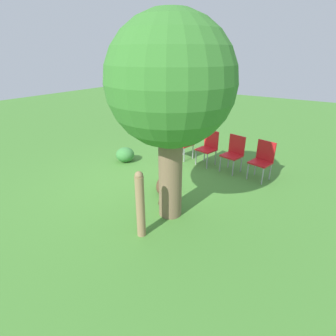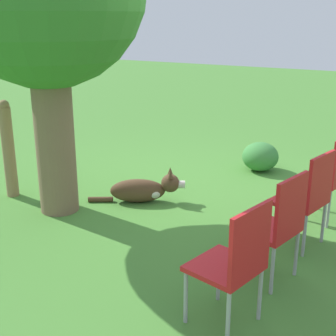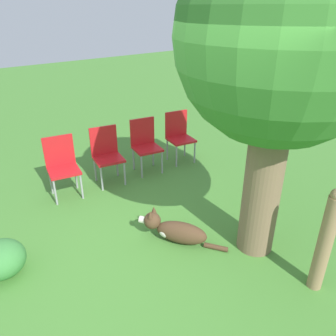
# 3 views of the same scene
# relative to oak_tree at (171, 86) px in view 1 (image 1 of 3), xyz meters

# --- Properties ---
(ground_plane) EXTENTS (30.00, 30.00, 0.00)m
(ground_plane) POSITION_rel_oak_tree_xyz_m (-0.50, -0.94, -2.31)
(ground_plane) COLOR #478433
(oak_tree) EXTENTS (2.03, 2.03, 3.37)m
(oak_tree) POSITION_rel_oak_tree_xyz_m (0.00, 0.00, 0.00)
(oak_tree) COLOR #7A6047
(oak_tree) RESTS_ON ground_plane
(dog) EXTENTS (1.00, 0.66, 0.40)m
(dog) POSITION_rel_oak_tree_xyz_m (-0.70, -0.67, -2.16)
(dog) COLOR #513823
(dog) RESTS_ON ground_plane
(fence_post) EXTENTS (0.14, 0.14, 1.16)m
(fence_post) POSITION_rel_oak_tree_xyz_m (0.79, -0.05, -1.72)
(fence_post) COLOR #937551
(fence_post) RESTS_ON ground_plane
(red_chair_0) EXTENTS (0.51, 0.52, 0.91)m
(red_chair_0) POSITION_rel_oak_tree_xyz_m (-2.64, -1.21, -1.79)
(red_chair_0) COLOR red
(red_chair_0) RESTS_ON ground_plane
(red_chair_1) EXTENTS (0.51, 0.52, 0.91)m
(red_chair_1) POSITION_rel_oak_tree_xyz_m (-2.58, -0.48, -1.79)
(red_chair_1) COLOR red
(red_chair_1) RESTS_ON ground_plane
(red_chair_2) EXTENTS (0.51, 0.52, 0.91)m
(red_chair_2) POSITION_rel_oak_tree_xyz_m (-2.52, 0.24, -1.79)
(red_chair_2) COLOR red
(red_chair_2) RESTS_ON ground_plane
(red_chair_3) EXTENTS (0.51, 0.52, 0.91)m
(red_chair_3) POSITION_rel_oak_tree_xyz_m (-2.46, 0.97, -1.79)
(red_chair_3) COLOR red
(red_chair_3) RESTS_ON ground_plane
(low_shrub) EXTENTS (0.50, 0.50, 0.40)m
(low_shrub) POSITION_rel_oak_tree_xyz_m (-1.46, -2.45, -2.11)
(low_shrub) COLOR #3D843D
(low_shrub) RESTS_ON ground_plane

